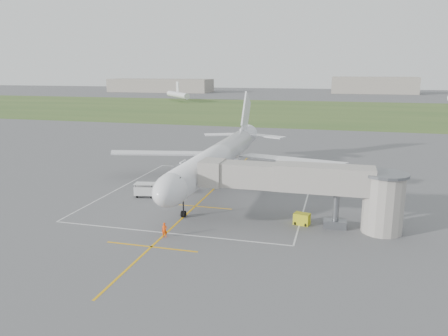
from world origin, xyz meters
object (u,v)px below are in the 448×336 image
(jet_bridge, at_px, (316,186))
(ramp_worker_wing, at_px, (176,181))
(baggage_cart, at_px, (145,190))
(airliner, at_px, (217,158))
(ramp_worker_nose, at_px, (165,230))
(gpu_unit, at_px, (302,219))

(jet_bridge, relative_size, ramp_worker_wing, 14.61)
(jet_bridge, distance_m, baggage_cart, 24.94)
(airliner, xyz_separation_m, ramp_worker_nose, (0.31, -21.94, -3.58))
(airliner, distance_m, baggage_cart, 12.28)
(airliner, bearing_deg, ramp_worker_wing, -163.26)
(jet_bridge, height_order, baggage_cart, jet_bridge)
(airliner, xyz_separation_m, gpu_unit, (14.24, -14.11, -3.73))
(jet_bridge, bearing_deg, gpu_unit, 174.59)
(gpu_unit, relative_size, baggage_cart, 0.65)
(airliner, height_order, ramp_worker_wing, airliner)
(airliner, xyz_separation_m, baggage_cart, (-8.25, -8.44, -3.38))
(gpu_unit, xyz_separation_m, ramp_worker_wing, (-20.43, 12.25, 0.14))
(ramp_worker_nose, bearing_deg, jet_bridge, 15.97)
(jet_bridge, xyz_separation_m, baggage_cart, (-23.97, 5.81, -3.73))
(airliner, relative_size, baggage_cart, 15.12)
(jet_bridge, bearing_deg, baggage_cart, 166.38)
(jet_bridge, xyz_separation_m, gpu_unit, (-1.49, 0.14, -4.08))
(airliner, distance_m, gpu_unit, 20.39)
(airliner, distance_m, jet_bridge, 21.22)
(jet_bridge, distance_m, ramp_worker_wing, 25.48)
(jet_bridge, distance_m, gpu_unit, 4.35)
(baggage_cart, bearing_deg, ramp_worker_wing, 63.45)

